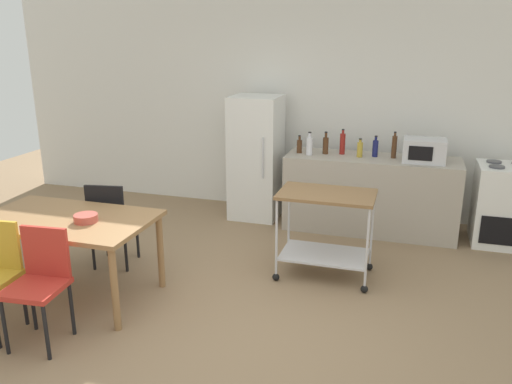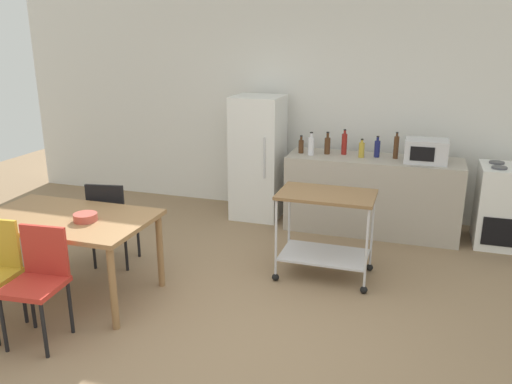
% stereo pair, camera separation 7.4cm
% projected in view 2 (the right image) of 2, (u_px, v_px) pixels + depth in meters
% --- Properties ---
extents(ground_plane, '(12.00, 12.00, 0.00)m').
position_uv_depth(ground_plane, '(221.00, 330.00, 4.16)').
color(ground_plane, '#8C7051').
extents(back_wall, '(8.40, 0.12, 2.90)m').
position_uv_depth(back_wall, '(311.00, 101.00, 6.64)').
color(back_wall, silver).
rests_on(back_wall, ground_plane).
extents(kitchen_counter, '(2.00, 0.64, 0.90)m').
position_uv_depth(kitchen_counter, '(372.00, 195.00, 6.13)').
color(kitchen_counter, '#A89E8E').
rests_on(kitchen_counter, ground_plane).
extents(dining_table, '(1.50, 0.90, 0.75)m').
position_uv_depth(dining_table, '(67.00, 225.00, 4.54)').
color(dining_table, olive).
rests_on(dining_table, ground_plane).
extents(chair_red, '(0.43, 0.43, 0.89)m').
position_uv_depth(chair_red, '(38.00, 277.00, 3.91)').
color(chair_red, '#B72D23').
rests_on(chair_red, ground_plane).
extents(chair_black, '(0.46, 0.46, 0.89)m').
position_uv_depth(chair_black, '(112.00, 218.00, 5.17)').
color(chair_black, black).
rests_on(chair_black, ground_plane).
extents(stove_oven, '(0.60, 0.61, 0.92)m').
position_uv_depth(stove_oven, '(505.00, 206.00, 5.72)').
color(stove_oven, white).
rests_on(stove_oven, ground_plane).
extents(refrigerator, '(0.60, 0.63, 1.55)m').
position_uv_depth(refrigerator, '(258.00, 158.00, 6.55)').
color(refrigerator, white).
rests_on(refrigerator, ground_plane).
extents(kitchen_cart, '(0.91, 0.57, 0.85)m').
position_uv_depth(kitchen_cart, '(326.00, 221.00, 4.92)').
color(kitchen_cart, brown).
rests_on(kitchen_cart, ground_plane).
extents(bottle_wine, '(0.06, 0.06, 0.22)m').
position_uv_depth(bottle_wine, '(301.00, 146.00, 6.21)').
color(bottle_wine, '#4C2D19').
rests_on(bottle_wine, kitchen_counter).
extents(bottle_vinegar, '(0.07, 0.07, 0.28)m').
position_uv_depth(bottle_vinegar, '(311.00, 146.00, 6.10)').
color(bottle_vinegar, silver).
rests_on(bottle_vinegar, kitchen_counter).
extents(bottle_hot_sauce, '(0.07, 0.07, 0.27)m').
position_uv_depth(bottle_hot_sauce, '(327.00, 145.00, 6.16)').
color(bottle_hot_sauce, '#4C2D19').
rests_on(bottle_hot_sauce, kitchen_counter).
extents(bottle_sparkling_water, '(0.06, 0.06, 0.30)m').
position_uv_depth(bottle_sparkling_water, '(344.00, 144.00, 6.13)').
color(bottle_sparkling_water, maroon).
rests_on(bottle_sparkling_water, kitchen_counter).
extents(bottle_soy_sauce, '(0.07, 0.07, 0.22)m').
position_uv_depth(bottle_soy_sauce, '(362.00, 150.00, 5.99)').
color(bottle_soy_sauce, gold).
rests_on(bottle_soy_sauce, kitchen_counter).
extents(bottle_olive_oil, '(0.07, 0.07, 0.25)m').
position_uv_depth(bottle_olive_oil, '(377.00, 148.00, 6.01)').
color(bottle_olive_oil, navy).
rests_on(bottle_olive_oil, kitchen_counter).
extents(bottle_sesame_oil, '(0.06, 0.06, 0.31)m').
position_uv_depth(bottle_sesame_oil, '(396.00, 147.00, 5.93)').
color(bottle_sesame_oil, '#4C2D19').
rests_on(bottle_sesame_oil, kitchen_counter).
extents(microwave, '(0.46, 0.35, 0.26)m').
position_uv_depth(microwave, '(426.00, 151.00, 5.75)').
color(microwave, silver).
rests_on(microwave, kitchen_counter).
extents(fruit_bowl, '(0.20, 0.20, 0.07)m').
position_uv_depth(fruit_bowl, '(85.00, 217.00, 4.40)').
color(fruit_bowl, '#B24C3F').
rests_on(fruit_bowl, dining_table).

